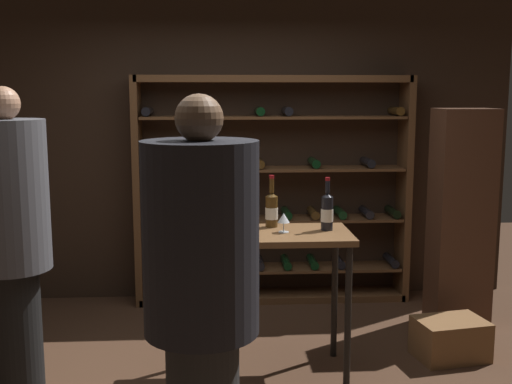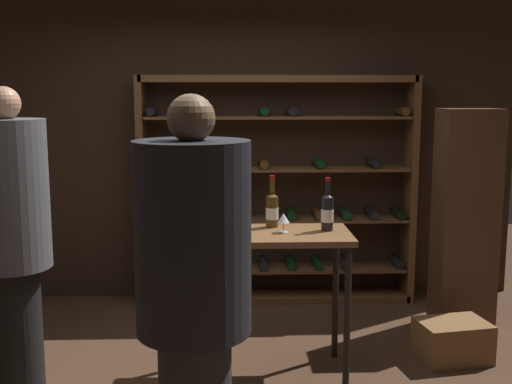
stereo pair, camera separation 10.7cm
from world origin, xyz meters
name	(u,v)px [view 1 (the left image)]	position (x,y,z in m)	size (l,w,h in m)	color
back_wall	(230,144)	(0.00, 1.92, 1.41)	(5.13, 0.10, 2.81)	#332319
wine_rack	(273,192)	(0.38, 1.71, 0.99)	(2.44, 0.32, 2.02)	brown
tasting_table	(277,253)	(0.27, 0.20, 0.83)	(0.96, 0.56, 0.97)	brown
person_guest_khaki	(201,284)	(-0.19, -1.09, 1.02)	(0.52, 0.52, 1.87)	#272727
person_guest_blue_shirt	(10,232)	(-1.35, -0.07, 1.05)	(0.48, 0.47, 1.91)	black
wine_crate	(450,339)	(1.53, 0.34, 0.14)	(0.48, 0.34, 0.28)	brown
display_cabinet	(461,219)	(1.82, 0.98, 0.88)	(0.44, 0.36, 1.75)	#4C2D1E
wine_bottle_red_label	(229,214)	(-0.04, 0.23, 1.09)	(0.07, 0.07, 0.34)	#4C3314
wine_bottle_gold_foil	(327,211)	(0.61, 0.24, 1.09)	(0.08, 0.08, 0.35)	black
wine_bottle_black_capsule	(272,209)	(0.25, 0.37, 1.09)	(0.09, 0.09, 0.35)	#4C3314
wine_glass_stemmed_left	(284,219)	(0.31, 0.19, 1.06)	(0.08, 0.08, 0.13)	silver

